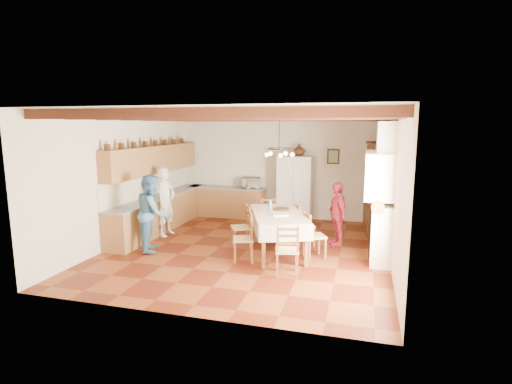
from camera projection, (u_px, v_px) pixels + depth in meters
floor at (248, 250)px, 8.88m from camera, size 6.00×6.50×0.02m
ceiling at (248, 112)px, 8.37m from camera, size 6.00×6.50×0.02m
wall_back at (280, 167)px, 11.72m from camera, size 6.00×0.02×3.00m
wall_front at (181, 215)px, 5.53m from camera, size 6.00×0.02×3.00m
wall_left at (126, 178)px, 9.42m from camera, size 0.02×6.50×3.00m
wall_right at (394, 189)px, 7.84m from camera, size 0.02×6.50×3.00m
ceiling_beams at (248, 116)px, 8.39m from camera, size 6.00×6.30×0.16m
lower_cabinets_left at (161, 213)px, 10.52m from camera, size 0.60×4.30×0.86m
lower_cabinets_back at (227, 202)px, 12.02m from camera, size 2.30×0.60×0.86m
countertop_left at (161, 197)px, 10.44m from camera, size 0.62×4.30×0.04m
countertop_back at (227, 187)px, 11.94m from camera, size 2.34×0.62×0.04m
backsplash_left at (150, 184)px, 10.46m from camera, size 0.03×4.30×0.60m
backsplash_back at (230, 176)px, 12.16m from camera, size 2.30×0.03×0.60m
upper_cabinets at (155, 159)px, 10.31m from camera, size 0.35×4.20×0.70m
fireplace at (379, 191)px, 8.12m from camera, size 0.56×1.60×2.80m
wall_picture at (333, 157)px, 11.23m from camera, size 0.34×0.03×0.42m
refrigerator at (295, 189)px, 11.30m from camera, size 0.94×0.78×1.88m
hutch at (377, 188)px, 10.08m from camera, size 0.67×1.32×2.31m
dining_table at (278, 217)px, 8.51m from camera, size 1.68×2.25×0.88m
chandelier at (279, 149)px, 8.27m from camera, size 0.47×0.47×0.03m
chair_left_near at (243, 238)px, 8.05m from camera, size 0.51×0.52×0.96m
chair_left_far at (241, 226)px, 8.96m from camera, size 0.55×0.56×0.96m
chair_right_near at (315, 235)px, 8.27m from camera, size 0.55×0.56×0.96m
chair_right_far at (305, 224)px, 9.14m from camera, size 0.54×0.55×0.96m
chair_end_near at (287, 249)px, 7.33m from camera, size 0.50×0.48×0.96m
chair_end_far at (270, 218)px, 9.78m from camera, size 0.56×0.55×0.96m
person_man at (166, 202)px, 9.88m from camera, size 0.46×0.66×1.72m
person_woman_blue at (152, 213)px, 8.70m from camera, size 0.91×1.01×1.69m
person_woman_red at (337, 214)px, 9.07m from camera, size 0.68×0.93×1.47m
microwave at (251, 183)px, 11.71m from camera, size 0.63×0.51×0.30m
fridge_vase at (299, 150)px, 11.09m from camera, size 0.36×0.36×0.34m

